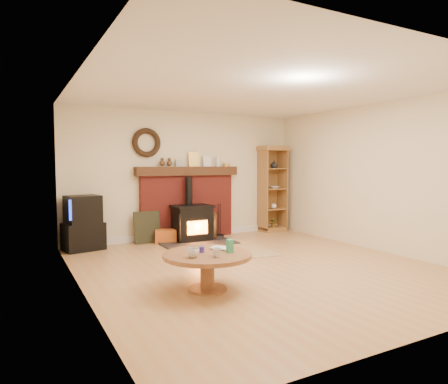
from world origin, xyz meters
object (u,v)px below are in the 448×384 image
tv_unit (83,224)px  coffee_table (207,260)px  curio_cabinet (272,189)px  wood_stove (193,224)px

tv_unit → coffee_table: 3.24m
curio_cabinet → wood_stove: bearing=-172.4°
wood_stove → tv_unit: (-2.04, 0.20, 0.12)m
wood_stove → coffee_table: size_ratio=1.29×
wood_stove → curio_cabinet: size_ratio=0.72×
wood_stove → curio_cabinet: (2.10, 0.28, 0.62)m
curio_cabinet → coffee_table: (-3.19, -3.19, -0.60)m
coffee_table → curio_cabinet: bearing=45.0°
tv_unit → coffee_table: bearing=-73.0°
curio_cabinet → coffee_table: bearing=-135.0°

